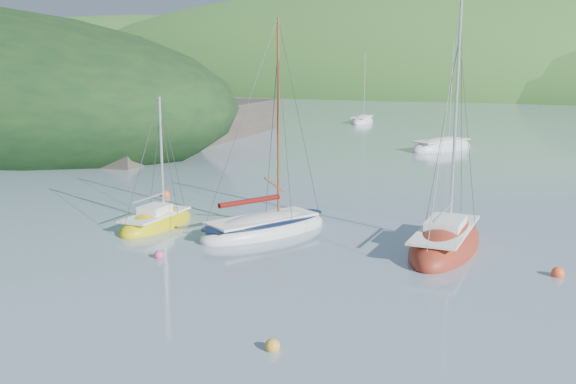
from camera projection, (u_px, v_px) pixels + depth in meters
The scene contains 8 objects.
ground at pixel (224, 299), 21.47m from camera, with size 700.00×700.00×0.00m, color gray.
shoreline_hills at pixel (550, 92), 174.66m from camera, with size 690.00×135.00×56.00m.
daysailer_white at pixel (265, 228), 29.74m from camera, with size 5.00×7.23×10.45m.
sloop_red at pixel (445, 244), 27.23m from camera, with size 3.08×7.71×11.17m.
sailboat_yellow at pixel (157, 223), 30.99m from camera, with size 2.43×5.26×6.79m.
distant_sloop_a at pixel (442, 148), 58.44m from camera, with size 5.48×8.04×10.86m.
distant_sloop_c at pixel (362, 121), 85.25m from camera, with size 3.37×7.14×9.80m.
mooring_buoys at pixel (283, 246), 27.22m from camera, with size 22.52×15.44×0.48m.
Camera 1 is at (11.57, -16.87, 7.73)m, focal length 40.00 mm.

